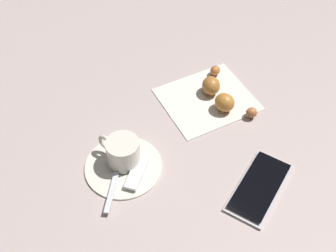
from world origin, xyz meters
The scene contains 8 objects.
ground_plane centered at (0.00, 0.00, 0.00)m, with size 1.80×1.80×0.00m, color #B39E99.
saucer centered at (0.13, 0.02, 0.00)m, with size 0.14×0.14×0.01m, color silver.
espresso_cup centered at (0.12, 0.01, 0.03)m, with size 0.06×0.08×0.05m.
teaspoon centered at (0.14, 0.02, 0.01)m, with size 0.12×0.10×0.01m.
sugar_packet centered at (0.13, 0.05, 0.01)m, with size 0.07×0.02×0.01m, color white.
napkin centered at (-0.10, 0.01, 0.00)m, with size 0.17×0.15×0.00m, color silver.
croissant centered at (-0.11, 0.03, 0.02)m, with size 0.09×0.15×0.04m.
cell_phone centered at (-0.01, 0.21, 0.01)m, with size 0.16×0.10×0.01m.
Camera 1 is at (0.39, 0.40, 0.63)m, focal length 47.05 mm.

